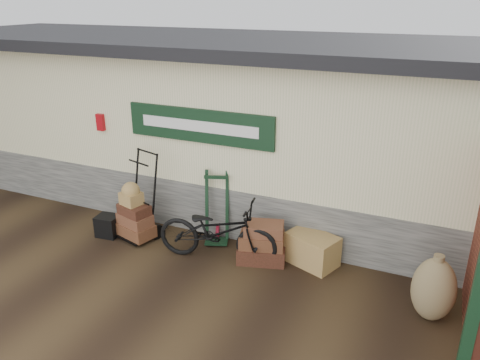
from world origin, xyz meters
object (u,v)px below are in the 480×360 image
at_px(wicker_hamper, 312,249).
at_px(porter_trolley, 141,195).
at_px(suitcase_stack, 262,242).
at_px(bicycle, 217,228).
at_px(green_barrow, 217,207).
at_px(black_trunk, 108,226).

bearing_deg(wicker_hamper, porter_trolley, -174.47).
bearing_deg(suitcase_stack, porter_trolley, -178.70).
distance_m(porter_trolley, suitcase_stack, 2.22).
bearing_deg(porter_trolley, suitcase_stack, 17.25).
relative_size(porter_trolley, bicycle, 0.80).
height_order(porter_trolley, bicycle, porter_trolley).
distance_m(porter_trolley, green_barrow, 1.30).
distance_m(black_trunk, bicycle, 2.14).
relative_size(green_barrow, black_trunk, 3.33).
bearing_deg(suitcase_stack, black_trunk, -173.68).
distance_m(green_barrow, bicycle, 0.64).
bearing_deg(bicycle, green_barrow, 18.15).
height_order(green_barrow, bicycle, green_barrow).
xyz_separation_m(green_barrow, black_trunk, (-1.81, -0.62, -0.43)).
height_order(green_barrow, wicker_hamper, green_barrow).
distance_m(porter_trolley, bicycle, 1.56).
distance_m(porter_trolley, black_trunk, 0.85).
xyz_separation_m(wicker_hamper, bicycle, (-1.39, -0.49, 0.31)).
bearing_deg(green_barrow, porter_trolley, 176.07).
height_order(porter_trolley, green_barrow, porter_trolley).
distance_m(porter_trolley, wicker_hamper, 2.99).
bearing_deg(green_barrow, wicker_hamper, -22.77).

